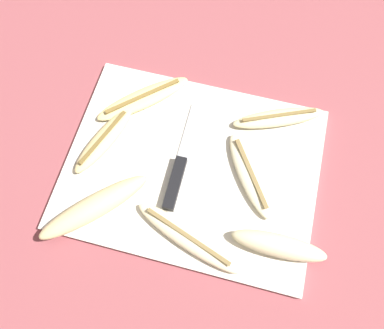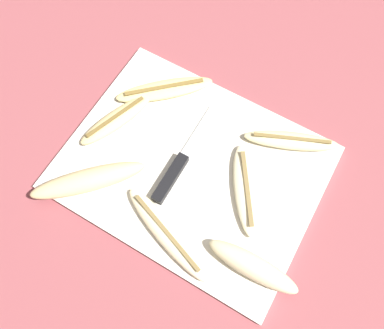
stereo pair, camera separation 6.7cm
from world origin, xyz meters
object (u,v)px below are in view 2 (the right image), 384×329
object	(u,v)px
knife	(176,169)
banana_mellow_near	(88,180)
banana_soft_right	(291,141)
banana_bright_far	(246,189)
banana_spotted_left	(116,119)
banana_pale_long	(167,234)
banana_cream_curved	(253,266)
banana_golden_short	(165,89)

from	to	relation	value
knife	banana_mellow_near	xyz separation A→B (m)	(-0.12, -0.10, 0.01)
banana_soft_right	banana_bright_far	bearing A→B (deg)	-102.75
banana_spotted_left	banana_mellow_near	size ratio (longest dim) A/B	0.93
banana_pale_long	banana_cream_curved	world-z (taller)	banana_cream_curved
banana_spotted_left	banana_cream_curved	xyz separation A→B (m)	(0.35, -0.11, 0.01)
knife	banana_bright_far	xyz separation A→B (m)	(0.13, 0.03, 0.00)
knife	banana_spotted_left	distance (m)	0.15
banana_golden_short	banana_bright_far	world-z (taller)	banana_bright_far
knife	banana_spotted_left	world-z (taller)	banana_spotted_left
banana_golden_short	banana_bright_far	distance (m)	0.25
knife	banana_bright_far	world-z (taller)	banana_bright_far
banana_bright_far	banana_cream_curved	size ratio (longest dim) A/B	1.05
banana_pale_long	banana_golden_short	size ratio (longest dim) A/B	1.20
knife	banana_spotted_left	size ratio (longest dim) A/B	1.33
banana_golden_short	banana_mellow_near	xyz separation A→B (m)	(-0.01, -0.23, 0.01)
banana_golden_short	banana_spotted_left	world-z (taller)	banana_spotted_left
banana_pale_long	knife	bearing A→B (deg)	113.88
banana_bright_far	banana_cream_curved	xyz separation A→B (m)	(0.07, -0.11, 0.01)
banana_bright_far	banana_soft_right	bearing A→B (deg)	77.25
banana_bright_far	banana_mellow_near	xyz separation A→B (m)	(-0.25, -0.13, 0.01)
banana_pale_long	banana_golden_short	bearing A→B (deg)	122.65
banana_golden_short	banana_soft_right	size ratio (longest dim) A/B	0.98
knife	banana_golden_short	world-z (taller)	same
banana_cream_curved	banana_golden_short	bearing A→B (deg)	144.37
knife	banana_spotted_left	xyz separation A→B (m)	(-0.15, 0.03, 0.00)
banana_bright_far	banana_spotted_left	distance (m)	0.28
banana_pale_long	banana_golden_short	xyz separation A→B (m)	(-0.15, 0.24, -0.00)
knife	banana_cream_curved	xyz separation A→B (m)	(0.20, -0.08, 0.01)
banana_cream_curved	banana_mellow_near	distance (m)	0.32
banana_golden_short	banana_mellow_near	distance (m)	0.23
banana_cream_curved	banana_soft_right	size ratio (longest dim) A/B	0.91
banana_bright_far	banana_spotted_left	world-z (taller)	banana_spotted_left
knife	banana_golden_short	size ratio (longest dim) A/B	1.26
banana_mellow_near	banana_spotted_left	bearing A→B (deg)	102.79
banana_pale_long	banana_bright_far	world-z (taller)	banana_pale_long
knife	banana_golden_short	distance (m)	0.17
banana_golden_short	banana_cream_curved	size ratio (longest dim) A/B	1.08
banana_golden_short	banana_mellow_near	world-z (taller)	banana_mellow_near
banana_soft_right	banana_mellow_near	distance (m)	0.37
banana_soft_right	banana_pale_long	bearing A→B (deg)	-112.37
banana_pale_long	banana_mellow_near	xyz separation A→B (m)	(-0.17, 0.01, 0.01)
banana_golden_short	banana_bright_far	size ratio (longest dim) A/B	1.03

